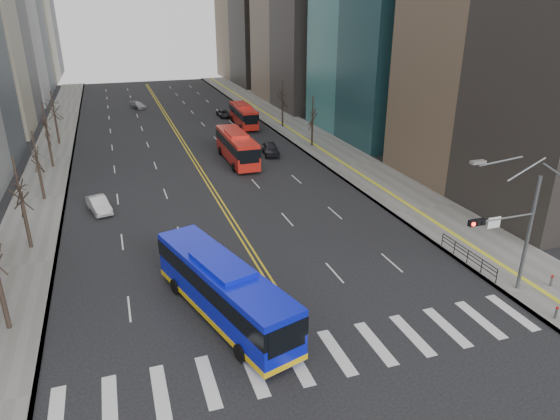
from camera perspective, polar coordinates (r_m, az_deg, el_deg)
name	(u,v)px	position (r m, az deg, el deg)	size (l,w,h in m)	color
ground	(317,357)	(28.01, 4.22, -16.37)	(220.00, 220.00, 0.00)	black
sidewalk_right	(308,136)	(72.26, 3.26, 8.41)	(7.00, 130.00, 0.15)	slate
sidewalk_left	(51,158)	(67.71, -24.66, 5.42)	(5.00, 130.00, 0.15)	slate
crosswalk	(317,357)	(28.01, 4.23, -16.36)	(26.70, 4.00, 0.01)	silver
centerline	(176,131)	(77.50, -11.85, 8.88)	(0.55, 100.00, 0.01)	gold
signal_mast	(512,226)	(34.00, 25.01, -1.68)	(5.37, 0.37, 9.39)	slate
pedestrian_railing	(468,254)	(38.61, 20.68, -4.78)	(0.06, 6.06, 1.02)	black
bollards	(557,297)	(36.23, 29.13, -8.65)	(2.87, 3.17, 0.78)	slate
street_trees	(130,133)	(56.00, -16.72, 8.42)	(35.20, 47.20, 7.60)	black
blue_bus	(223,288)	(30.14, -6.50, -8.86)	(6.26, 13.09, 3.72)	#0D17C9
red_bus_near	(237,145)	(60.10, -4.96, 7.37)	(2.92, 11.43, 3.62)	red
red_bus_far	(243,114)	(78.84, -4.20, 10.89)	(2.96, 10.47, 3.31)	red
car_white	(99,205)	(48.27, -20.00, 0.58)	(1.44, 4.14, 1.36)	silver
car_dark_mid	(271,149)	(63.06, -1.08, 7.01)	(1.82, 4.53, 1.54)	black
car_silver	(138,105)	(96.01, -15.90, 11.42)	(1.66, 4.09, 1.19)	#949398
car_dark_far	(224,114)	(85.93, -6.44, 10.89)	(1.84, 4.00, 1.11)	black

